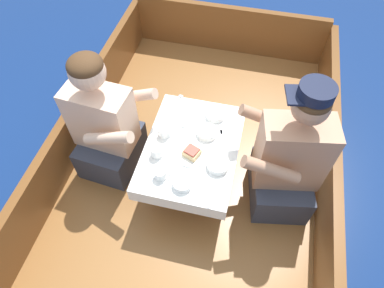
{
  "coord_description": "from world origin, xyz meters",
  "views": [
    {
      "loc": [
        0.3,
        -1.22,
        2.47
      ],
      "look_at": [
        0.0,
        0.02,
        0.76
      ],
      "focal_mm": 32.0,
      "sensor_mm": 36.0,
      "label": 1
    }
  ],
  "objects_px": {
    "person_port": "(105,127)",
    "person_starboard": "(287,162)",
    "coffee_cup_port": "(160,174)",
    "sandwich": "(192,152)",
    "coffee_cup_center": "(164,131)",
    "coffee_cup_starboard": "(156,151)"
  },
  "relations": [
    {
      "from": "person_port",
      "to": "person_starboard",
      "type": "distance_m",
      "value": 1.18
    },
    {
      "from": "person_port",
      "to": "coffee_cup_port",
      "type": "bearing_deg",
      "value": -25.93
    },
    {
      "from": "sandwich",
      "to": "coffee_cup_center",
      "type": "relative_size",
      "value": 1.11
    },
    {
      "from": "person_port",
      "to": "coffee_cup_port",
      "type": "distance_m",
      "value": 0.54
    },
    {
      "from": "coffee_cup_port",
      "to": "coffee_cup_center",
      "type": "xyz_separation_m",
      "value": [
        -0.06,
        0.31,
        0.0
      ]
    },
    {
      "from": "person_port",
      "to": "person_starboard",
      "type": "height_order",
      "value": "person_starboard"
    },
    {
      "from": "person_starboard",
      "to": "coffee_cup_port",
      "type": "height_order",
      "value": "person_starboard"
    },
    {
      "from": "coffee_cup_port",
      "to": "coffee_cup_starboard",
      "type": "bearing_deg",
      "value": 114.77
    },
    {
      "from": "coffee_cup_center",
      "to": "sandwich",
      "type": "bearing_deg",
      "value": -29.48
    },
    {
      "from": "sandwich",
      "to": "person_starboard",
      "type": "bearing_deg",
      "value": 7.16
    },
    {
      "from": "sandwich",
      "to": "coffee_cup_starboard",
      "type": "xyz_separation_m",
      "value": [
        -0.21,
        -0.05,
        0.0
      ]
    },
    {
      "from": "person_port",
      "to": "sandwich",
      "type": "distance_m",
      "value": 0.61
    },
    {
      "from": "person_port",
      "to": "coffee_cup_port",
      "type": "height_order",
      "value": "person_port"
    },
    {
      "from": "person_starboard",
      "to": "coffee_cup_port",
      "type": "distance_m",
      "value": 0.77
    },
    {
      "from": "sandwich",
      "to": "coffee_cup_port",
      "type": "distance_m",
      "value": 0.24
    },
    {
      "from": "sandwich",
      "to": "coffee_cup_starboard",
      "type": "height_order",
      "value": "coffee_cup_starboard"
    },
    {
      "from": "person_starboard",
      "to": "coffee_cup_starboard",
      "type": "bearing_deg",
      "value": -1.94
    },
    {
      "from": "person_starboard",
      "to": "sandwich",
      "type": "xyz_separation_m",
      "value": [
        -0.58,
        -0.07,
        0.01
      ]
    },
    {
      "from": "coffee_cup_port",
      "to": "coffee_cup_center",
      "type": "relative_size",
      "value": 0.95
    },
    {
      "from": "person_starboard",
      "to": "coffee_cup_port",
      "type": "xyz_separation_m",
      "value": [
        -0.72,
        -0.26,
        0.01
      ]
    },
    {
      "from": "sandwich",
      "to": "coffee_cup_center",
      "type": "xyz_separation_m",
      "value": [
        -0.21,
        0.12,
        0.0
      ]
    },
    {
      "from": "coffee_cup_port",
      "to": "person_port",
      "type": "bearing_deg",
      "value": 148.79
    }
  ]
}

